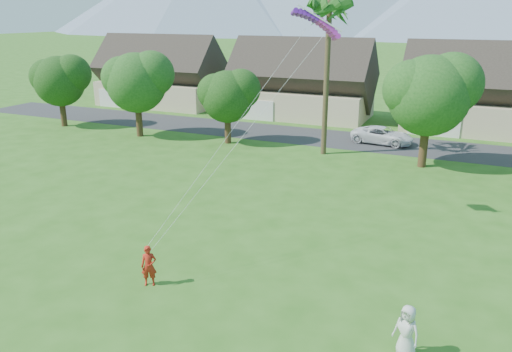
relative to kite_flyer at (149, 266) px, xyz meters
The scene contains 8 objects.
street 29.33m from the kite_flyer, 84.63° to the left, with size 90.00×7.00×0.01m, color #2D2D30.
kite_flyer is the anchor object (origin of this frame).
watcher 10.82m from the kite_flyer, ahead, with size 0.95×0.62×1.94m, color silver.
parked_car 29.55m from the kite_flyer, 81.06° to the left, with size 2.51×5.45×1.51m, color white.
houses_row 38.41m from the kite_flyer, 85.16° to the left, with size 72.75×8.19×8.86m.
tree_row 23.50m from the kite_flyer, 86.04° to the left, with size 62.27×6.67×8.45m.
fan_palm 26.08m from the kite_flyer, 88.21° to the left, with size 3.00×3.00×13.80m.
parafoil_kite 14.51m from the kite_flyer, 66.67° to the left, with size 2.96×1.44×0.50m.
Camera 1 is at (9.25, -10.84, 11.24)m, focal length 35.00 mm.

